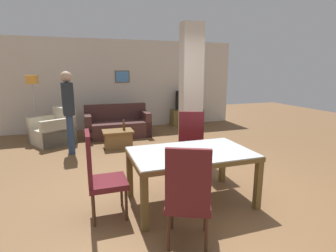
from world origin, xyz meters
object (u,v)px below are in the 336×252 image
object	(u,v)px
sofa	(117,126)
coffee_table	(118,138)
dining_chair_near_left	(188,195)
bottle	(124,126)
tv_stand	(187,117)
standing_person	(68,107)
dining_table	(191,161)
tv_screen	(187,100)
dining_chair_head_left	(100,173)
armchair	(54,131)
floor_lamp	(33,86)
dining_chair_far_right	(191,142)

from	to	relation	value
sofa	coffee_table	bearing A→B (deg)	82.48
dining_chair_near_left	sofa	xyz separation A→B (m)	(-0.03, 4.92, -0.28)
sofa	bottle	distance (m)	1.10
tv_stand	standing_person	size ratio (longest dim) A/B	0.60
coffee_table	dining_table	bearing A→B (deg)	-79.04
tv_screen	dining_chair_head_left	bearing A→B (deg)	44.54
armchair	floor_lamp	size ratio (longest dim) A/B	0.70
dining_chair_far_right	armchair	bearing A→B (deg)	-26.66
coffee_table	bottle	xyz separation A→B (m)	(0.15, -0.00, 0.29)
bottle	tv_screen	distance (m)	3.06
armchair	coffee_table	xyz separation A→B (m)	(1.46, -0.87, -0.09)
bottle	tv_stand	world-z (taller)	bottle
floor_lamp	dining_chair_near_left	bearing A→B (deg)	-68.49
dining_chair_near_left	floor_lamp	world-z (taller)	floor_lamp
dining_table	floor_lamp	world-z (taller)	floor_lamp
dining_chair_head_left	tv_screen	distance (m)	5.80
coffee_table	tv_stand	bearing A→B (deg)	36.17
dining_table	standing_person	xyz separation A→B (m)	(-1.62, 2.86, 0.45)
dining_table	standing_person	world-z (taller)	standing_person
bottle	standing_person	world-z (taller)	standing_person
sofa	tv_stand	distance (m)	2.53
standing_person	dining_chair_far_right	bearing A→B (deg)	39.42
dining_chair_near_left	sofa	world-z (taller)	dining_chair_near_left
coffee_table	tv_screen	xyz separation A→B (m)	(2.55, 1.86, 0.62)
floor_lamp	tv_stand	bearing A→B (deg)	4.69
coffee_table	tv_stand	world-z (taller)	tv_stand
dining_chair_head_left	tv_stand	bearing A→B (deg)	146.76
dining_table	tv_stand	size ratio (longest dim) A/B	1.52
tv_stand	dining_table	bearing A→B (deg)	-112.12
floor_lamp	tv_screen	bearing A→B (deg)	4.69
dining_table	tv_screen	bearing A→B (deg)	67.88
armchair	standing_person	bearing A→B (deg)	173.97
floor_lamp	standing_person	distance (m)	1.88
bottle	floor_lamp	xyz separation A→B (m)	(-2.08, 1.50, 0.90)
dining_chair_near_left	tv_stand	size ratio (longest dim) A/B	1.02
dining_chair_head_left	standing_person	xyz separation A→B (m)	(-0.41, 2.86, 0.46)
sofa	standing_person	bearing A→B (deg)	45.42
dining_chair_far_right	floor_lamp	xyz separation A→B (m)	(-2.91, 3.56, 0.82)
dining_table	dining_chair_head_left	size ratio (longest dim) A/B	1.48
sofa	coffee_table	distance (m)	1.09
dining_chair_far_right	standing_person	world-z (taller)	standing_person
armchair	bottle	world-z (taller)	armchair
bottle	sofa	bearing A→B (deg)	90.45
dining_chair_near_left	bottle	size ratio (longest dim) A/B	4.47
dining_chair_head_left	floor_lamp	bearing A→B (deg)	-163.80
dining_chair_far_right	sofa	bearing A→B (deg)	-51.43
dining_chair_head_left	standing_person	world-z (taller)	standing_person
bottle	floor_lamp	world-z (taller)	floor_lamp
armchair	floor_lamp	xyz separation A→B (m)	(-0.47, 0.62, 1.10)
dining_chair_head_left	armchair	xyz separation A→B (m)	(-0.83, 3.86, -0.28)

